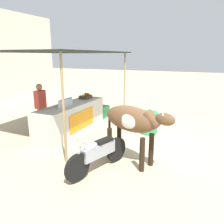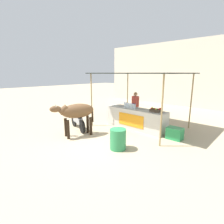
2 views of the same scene
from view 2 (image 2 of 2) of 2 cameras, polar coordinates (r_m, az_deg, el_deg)
ground_plane at (r=7.01m, az=-2.95°, el=-9.32°), size 60.00×60.00×0.00m
building_wall_far at (r=14.97m, az=25.26°, el=11.17°), size 16.00×0.50×5.10m
stall_counter at (r=8.46m, az=7.77°, el=-2.15°), size 3.00×0.82×0.96m
stall_awning at (r=8.43m, az=9.41°, el=11.81°), size 4.20×3.20×2.63m
water_bottle_row at (r=8.49m, az=5.78°, el=2.08°), size 0.70×0.07×0.25m
fruit_crate at (r=7.86m, az=14.07°, el=0.62°), size 0.44×0.32×0.18m
vendor_behind_counter at (r=9.31m, az=7.57°, el=1.54°), size 0.34×0.22×1.65m
cooler_box at (r=7.52m, az=19.80°, el=-6.59°), size 0.60×0.44×0.48m
water_barrel at (r=6.16m, az=1.96°, el=-8.84°), size 0.56×0.56×0.73m
cow at (r=7.39m, az=-11.61°, el=-0.01°), size 0.93×1.84×1.44m
motorcycle_parked at (r=8.39m, az=-11.16°, el=-2.76°), size 1.74×0.74×0.90m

